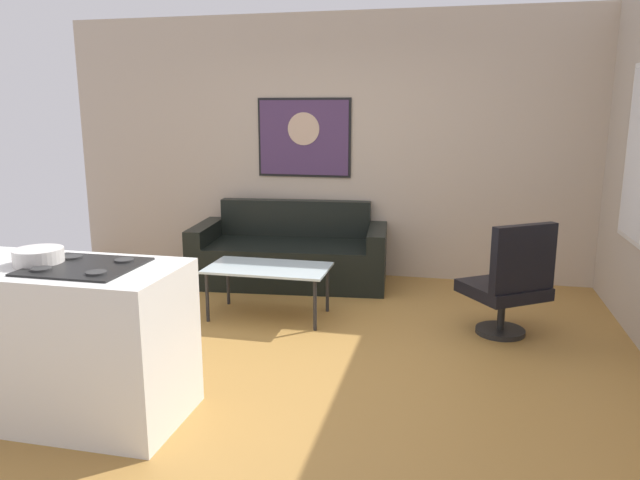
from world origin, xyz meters
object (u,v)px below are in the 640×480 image
object	(u,v)px
mixing_bowl	(39,257)
wall_painting	(304,138)
couch	(291,256)
armchair	(510,283)
coffee_table	(268,271)

from	to	relation	value
mixing_bowl	wall_painting	xyz separation A→B (m)	(0.69, 3.48, 0.53)
couch	armchair	bearing A→B (deg)	-28.36
couch	wall_painting	size ratio (longest dim) A/B	2.01
armchair	mixing_bowl	xyz separation A→B (m)	(-2.79, -1.88, 0.51)
couch	mixing_bowl	size ratio (longest dim) A/B	7.44
mixing_bowl	coffee_table	bearing A→B (deg)	68.34
couch	coffee_table	size ratio (longest dim) A/B	1.97
couch	armchair	size ratio (longest dim) A/B	2.21
couch	coffee_table	bearing A→B (deg)	-84.38
coffee_table	wall_painting	xyz separation A→B (m)	(-0.07, 1.56, 1.08)
armchair	mixing_bowl	distance (m)	3.40
coffee_table	mixing_bowl	world-z (taller)	mixing_bowl
couch	wall_painting	bearing A→B (deg)	85.16
armchair	wall_painting	world-z (taller)	wall_painting
mixing_bowl	armchair	bearing A→B (deg)	34.04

